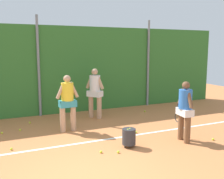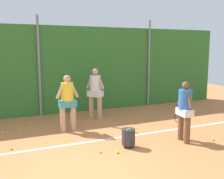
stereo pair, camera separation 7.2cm
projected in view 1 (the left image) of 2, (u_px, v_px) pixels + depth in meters
name	position (u px, v px, depth m)	size (l,w,h in m)	color
ground_plane	(64.00, 148.00, 6.98)	(25.82, 25.82, 0.00)	#C67542
hedge_fence_backdrop	(38.00, 71.00, 10.22)	(16.78, 0.25, 3.47)	#33702D
fence_post_center	(39.00, 67.00, 10.04)	(0.10, 0.10, 3.83)	gray
fence_post_right	(148.00, 64.00, 11.99)	(0.10, 0.10, 3.83)	gray
court_baseline_paint	(62.00, 146.00, 7.11)	(12.26, 0.10, 0.01)	white
player_foreground_near	(185.00, 108.00, 7.36)	(0.36, 0.79, 1.70)	brown
player_midcourt	(68.00, 100.00, 8.27)	(0.75, 0.38, 1.78)	tan
player_backcourt_far	(95.00, 90.00, 9.87)	(0.59, 0.64, 1.86)	tan
ball_hopper	(129.00, 136.00, 7.00)	(0.36, 0.36, 0.51)	#2D2D33
tennis_ball_1	(118.00, 152.00, 6.62)	(0.07, 0.07, 0.07)	#CCDB33
tennis_ball_2	(136.00, 132.00, 8.19)	(0.07, 0.07, 0.07)	#CCDB33
tennis_ball_3	(145.00, 111.00, 10.91)	(0.07, 0.07, 0.07)	#CCDB33
tennis_ball_5	(2.00, 133.00, 8.12)	(0.07, 0.07, 0.07)	#CCDB33
tennis_ball_6	(30.00, 123.00, 9.24)	(0.07, 0.07, 0.07)	#CCDB33
tennis_ball_7	(101.00, 152.00, 6.63)	(0.07, 0.07, 0.07)	#CCDB33
tennis_ball_8	(213.00, 139.00, 7.55)	(0.07, 0.07, 0.07)	#CCDB33
tennis_ball_9	(20.00, 130.00, 8.42)	(0.07, 0.07, 0.07)	#CCDB33
tennis_ball_10	(11.00, 149.00, 6.82)	(0.07, 0.07, 0.07)	#CCDB33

